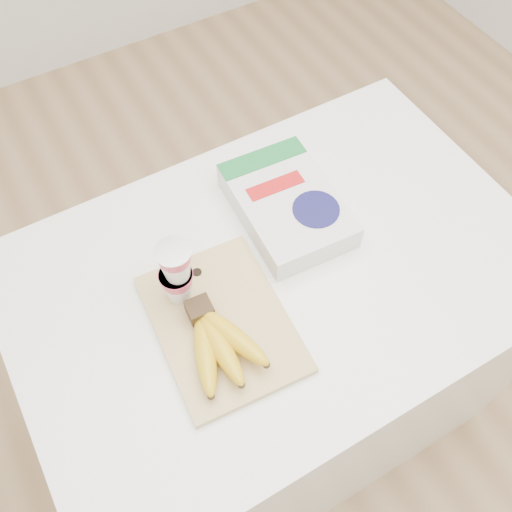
{
  "coord_description": "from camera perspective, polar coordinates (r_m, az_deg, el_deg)",
  "views": [
    {
      "loc": [
        -0.36,
        -0.53,
        1.86
      ],
      "look_at": [
        -0.04,
        0.03,
        0.88
      ],
      "focal_mm": 40.0,
      "sensor_mm": 36.0,
      "label": 1
    }
  ],
  "objects": [
    {
      "name": "table",
      "position": [
        1.57,
        1.84,
        -9.49
      ],
      "size": [
        1.13,
        0.75,
        0.84
      ],
      "primitive_type": "cube",
      "color": "white",
      "rests_on": "ground"
    },
    {
      "name": "yogurt_stack",
      "position": [
        1.08,
        -7.98,
        -1.65
      ],
      "size": [
        0.07,
        0.07,
        0.16
      ],
      "color": "white",
      "rests_on": "cutting_board"
    },
    {
      "name": "cereal_box",
      "position": [
        1.26,
        3.1,
        5.1
      ],
      "size": [
        0.22,
        0.31,
        0.07
      ],
      "rotation": [
        0.0,
        0.0,
        -0.06
      ],
      "color": "white",
      "rests_on": "table"
    },
    {
      "name": "room",
      "position": [
        0.82,
        3.68,
        17.82
      ],
      "size": [
        4.0,
        4.0,
        4.0
      ],
      "color": "tan",
      "rests_on": "ground"
    },
    {
      "name": "bananas",
      "position": [
        1.07,
        -3.81,
        -8.65
      ],
      "size": [
        0.15,
        0.2,
        0.07
      ],
      "color": "#382816",
      "rests_on": "cutting_board"
    },
    {
      "name": "cutting_board",
      "position": [
        1.13,
        -3.46,
        -6.74
      ],
      "size": [
        0.27,
        0.36,
        0.02
      ],
      "primitive_type": "cube",
      "rotation": [
        0.0,
        0.0,
        -0.07
      ],
      "color": "#DDB979",
      "rests_on": "table"
    }
  ]
}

